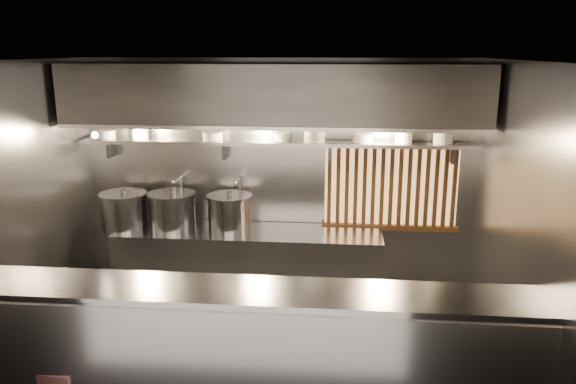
% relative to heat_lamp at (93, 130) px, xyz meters
% --- Properties ---
extents(floor, '(4.50, 4.50, 0.00)m').
position_rel_heat_lamp_xyz_m(floor, '(1.90, -0.85, -2.07)').
color(floor, black).
rests_on(floor, ground).
extents(ceiling, '(4.50, 4.50, 0.00)m').
position_rel_heat_lamp_xyz_m(ceiling, '(1.90, -0.85, 0.73)').
color(ceiling, black).
rests_on(ceiling, wall_back).
extents(wall_back, '(4.50, 0.00, 4.50)m').
position_rel_heat_lamp_xyz_m(wall_back, '(1.90, 0.65, -0.67)').
color(wall_back, gray).
rests_on(wall_back, floor).
extents(wall_left, '(0.00, 3.00, 3.00)m').
position_rel_heat_lamp_xyz_m(wall_left, '(-0.35, -0.85, -0.67)').
color(wall_left, gray).
rests_on(wall_left, floor).
extents(wall_right, '(0.00, 3.00, 3.00)m').
position_rel_heat_lamp_xyz_m(wall_right, '(4.15, -0.85, -0.67)').
color(wall_right, gray).
rests_on(wall_right, floor).
extents(serving_counter, '(4.50, 0.56, 1.13)m').
position_rel_heat_lamp_xyz_m(serving_counter, '(1.90, -1.81, -1.50)').
color(serving_counter, '#9A9A9F').
rests_on(serving_counter, floor).
extents(cooking_bench, '(3.00, 0.70, 0.90)m').
position_rel_heat_lamp_xyz_m(cooking_bench, '(1.60, 0.28, -1.62)').
color(cooking_bench, '#9A9A9F').
rests_on(cooking_bench, floor).
extents(bowl_shelf, '(4.40, 0.34, 0.04)m').
position_rel_heat_lamp_xyz_m(bowl_shelf, '(1.90, 0.47, -0.19)').
color(bowl_shelf, '#9A9A9F').
rests_on(bowl_shelf, wall_back).
extents(exhaust_hood, '(4.40, 0.81, 0.65)m').
position_rel_heat_lamp_xyz_m(exhaust_hood, '(1.90, 0.25, 0.36)').
color(exhaust_hood, '#2D2D30').
rests_on(exhaust_hood, ceiling).
extents(wood_screen, '(1.56, 0.09, 1.04)m').
position_rel_heat_lamp_xyz_m(wood_screen, '(3.20, 0.60, -0.69)').
color(wood_screen, '#FFC272').
rests_on(wood_screen, wall_back).
extents(faucet_left, '(0.04, 0.30, 0.50)m').
position_rel_heat_lamp_xyz_m(faucet_left, '(0.75, 0.52, -0.76)').
color(faucet_left, silver).
rests_on(faucet_left, wall_back).
extents(faucet_right, '(0.04, 0.30, 0.50)m').
position_rel_heat_lamp_xyz_m(faucet_right, '(1.45, 0.52, -0.76)').
color(faucet_right, silver).
rests_on(faucet_right, wall_back).
extents(heat_lamp, '(0.25, 0.35, 0.20)m').
position_rel_heat_lamp_xyz_m(heat_lamp, '(0.00, 0.00, 0.00)').
color(heat_lamp, '#9A9A9F').
rests_on(heat_lamp, exhaust_hood).
extents(pendant_bulb, '(0.09, 0.09, 0.19)m').
position_rel_heat_lamp_xyz_m(pendant_bulb, '(1.80, 0.35, -0.11)').
color(pendant_bulb, '#2D2D30').
rests_on(pendant_bulb, exhaust_hood).
extents(stock_pot_left, '(0.70, 0.70, 0.45)m').
position_rel_heat_lamp_xyz_m(stock_pot_left, '(0.17, 0.26, -0.96)').
color(stock_pot_left, '#9A9A9F').
rests_on(stock_pot_left, cooking_bench).
extents(stock_pot_mid, '(0.55, 0.55, 0.45)m').
position_rel_heat_lamp_xyz_m(stock_pot_mid, '(0.72, 0.30, -0.96)').
color(stock_pot_mid, '#9A9A9F').
rests_on(stock_pot_mid, cooking_bench).
extents(stock_pot_right, '(0.54, 0.54, 0.44)m').
position_rel_heat_lamp_xyz_m(stock_pot_right, '(1.38, 0.31, -0.96)').
color(stock_pot_right, '#9A9A9F').
rests_on(stock_pot_right, cooking_bench).
extents(bowl_stack_0, '(0.20, 0.20, 0.09)m').
position_rel_heat_lamp_xyz_m(bowl_stack_0, '(-0.05, 0.47, -0.12)').
color(bowl_stack_0, white).
rests_on(bowl_stack_0, bowl_shelf).
extents(bowl_stack_1, '(0.20, 0.20, 0.13)m').
position_rel_heat_lamp_xyz_m(bowl_stack_1, '(0.34, 0.47, -0.10)').
color(bowl_stack_1, white).
rests_on(bowl_stack_1, bowl_shelf).
extents(bowl_stack_2, '(0.24, 0.24, 0.09)m').
position_rel_heat_lamp_xyz_m(bowl_stack_2, '(1.18, 0.47, -0.12)').
color(bowl_stack_2, white).
rests_on(bowl_stack_2, bowl_shelf).
extents(bowl_stack_3, '(0.20, 0.20, 0.09)m').
position_rel_heat_lamp_xyz_m(bowl_stack_3, '(1.96, 0.47, -0.12)').
color(bowl_stack_3, white).
rests_on(bowl_stack_3, bowl_shelf).
extents(bowl_stack_4, '(0.24, 0.24, 0.13)m').
position_rel_heat_lamp_xyz_m(bowl_stack_4, '(2.32, 0.47, -0.10)').
color(bowl_stack_4, white).
rests_on(bowl_stack_4, bowl_shelf).
extents(bowl_stack_5, '(0.24, 0.24, 0.09)m').
position_rel_heat_lamp_xyz_m(bowl_stack_5, '(2.86, 0.47, -0.12)').
color(bowl_stack_5, white).
rests_on(bowl_stack_5, bowl_shelf).
extents(bowl_stack_6, '(0.20, 0.20, 0.17)m').
position_rel_heat_lamp_xyz_m(bowl_stack_6, '(3.30, 0.47, -0.08)').
color(bowl_stack_6, white).
rests_on(bowl_stack_6, bowl_shelf).
extents(bowl_stack_7, '(0.23, 0.23, 0.17)m').
position_rel_heat_lamp_xyz_m(bowl_stack_7, '(3.72, 0.47, -0.08)').
color(bowl_stack_7, white).
rests_on(bowl_stack_7, bowl_shelf).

